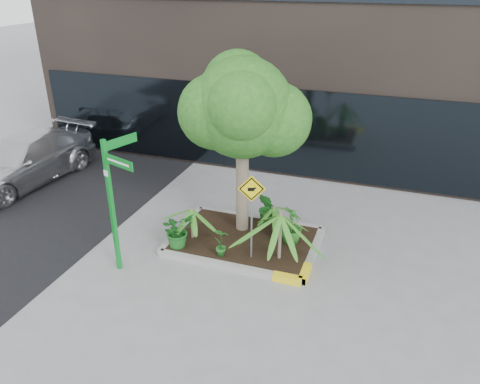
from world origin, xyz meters
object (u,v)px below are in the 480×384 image
(tree, at_px, (243,108))
(cattle_sign, at_px, (252,203))
(street_sign_post, at_px, (114,192))
(parked_car, at_px, (24,160))

(tree, xyz_separation_m, cattle_sign, (0.57, -1.06, -1.67))
(tree, relative_size, cattle_sign, 2.26)
(tree, relative_size, street_sign_post, 1.47)
(cattle_sign, bearing_deg, tree, 99.87)
(cattle_sign, bearing_deg, parked_car, 148.58)
(tree, xyz_separation_m, street_sign_post, (-1.92, -2.22, -1.30))
(street_sign_post, relative_size, cattle_sign, 1.54)
(parked_car, relative_size, street_sign_post, 1.64)
(street_sign_post, bearing_deg, cattle_sign, 43.94)
(parked_car, xyz_separation_m, cattle_sign, (7.63, -1.78, 0.73))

